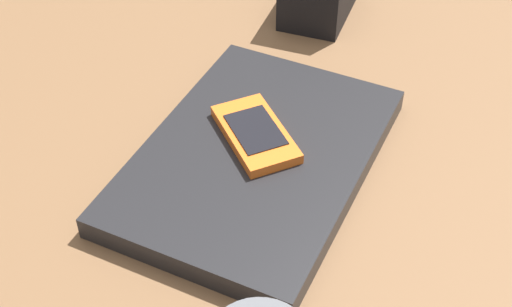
{
  "coord_description": "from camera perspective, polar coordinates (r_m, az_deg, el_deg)",
  "views": [
    {
      "loc": [
        56.45,
        11.42,
        56.15
      ],
      "look_at": [
        1.79,
        2.83,
        5.0
      ],
      "focal_mm": 50.18,
      "sensor_mm": 36.0,
      "label": 1
    }
  ],
  "objects": [
    {
      "name": "desk_surface",
      "position": [
        0.79,
        -1.82,
        -0.77
      ],
      "size": [
        120.0,
        80.0,
        3.0
      ],
      "primitive_type": "cube",
      "color": "brown",
      "rests_on": "ground"
    },
    {
      "name": "laptop_closed",
      "position": [
        0.76,
        -0.0,
        -0.4
      ],
      "size": [
        37.58,
        30.73,
        2.56
      ],
      "primitive_type": "cube",
      "rotation": [
        0.0,
        0.0,
        -0.29
      ],
      "color": "black",
      "rests_on": "desk_surface"
    },
    {
      "name": "cell_phone_on_laptop",
      "position": [
        0.76,
        0.01,
        1.78
      ],
      "size": [
        12.61,
        10.99,
        1.29
      ],
      "color": "orange",
      "rests_on": "laptop_closed"
    }
  ]
}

